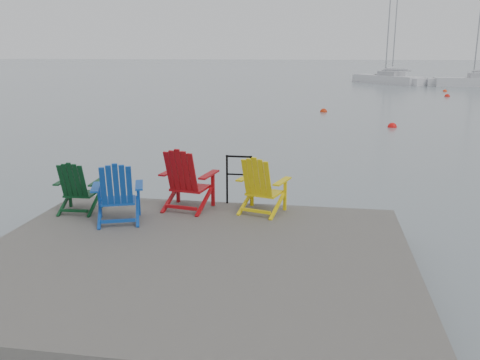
% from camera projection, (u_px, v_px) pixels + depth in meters
% --- Properties ---
extents(ground, '(400.00, 400.00, 0.00)m').
position_uv_depth(ground, '(193.00, 287.00, 7.11)').
color(ground, slate).
rests_on(ground, ground).
extents(dock, '(6.00, 5.00, 1.40)m').
position_uv_depth(dock, '(192.00, 264.00, 7.03)').
color(dock, '#33302D').
rests_on(dock, ground).
extents(handrail, '(0.48, 0.04, 0.90)m').
position_uv_depth(handrail, '(239.00, 175.00, 9.16)').
color(handrail, black).
rests_on(handrail, dock).
extents(chair_green, '(0.75, 0.70, 0.91)m').
position_uv_depth(chair_green, '(77.00, 187.00, 8.69)').
color(chair_green, '#093317').
rests_on(chair_green, dock).
extents(chair_blue, '(0.97, 0.92, 1.01)m').
position_uv_depth(chair_blue, '(117.00, 192.00, 8.15)').
color(chair_blue, '#0E3D96').
rests_on(chair_blue, dock).
extents(chair_red, '(0.98, 0.92, 1.10)m').
position_uv_depth(chair_red, '(186.00, 179.00, 8.82)').
color(chair_red, '#9D0B10').
rests_on(chair_red, dock).
extents(chair_yellow, '(0.93, 0.89, 1.00)m').
position_uv_depth(chair_yellow, '(261.00, 185.00, 8.64)').
color(chair_yellow, yellow).
rests_on(chair_yellow, dock).
extents(sailboat_near, '(6.59, 7.85, 11.34)m').
position_uv_depth(sailboat_near, '(388.00, 80.00, 51.97)').
color(sailboat_near, silver).
rests_on(sailboat_near, ground).
extents(sailboat_mid, '(4.70, 8.88, 11.86)m').
position_uv_depth(sailboat_mid, '(391.00, 77.00, 57.19)').
color(sailboat_mid, silver).
rests_on(sailboat_mid, ground).
extents(sailboat_far, '(7.65, 2.05, 10.64)m').
position_uv_depth(sailboat_far, '(477.00, 83.00, 47.60)').
color(sailboat_far, silver).
rests_on(sailboat_far, ground).
extents(buoy_a, '(0.40, 0.40, 0.40)m').
position_uv_depth(buoy_a, '(392.00, 127.00, 22.07)').
color(buoy_a, red).
rests_on(buoy_a, ground).
extents(buoy_b, '(0.38, 0.38, 0.38)m').
position_uv_depth(buoy_b, '(324.00, 112.00, 27.61)').
color(buoy_b, '#B9280A').
rests_on(buoy_b, ground).
extents(buoy_c, '(0.38, 0.38, 0.38)m').
position_uv_depth(buoy_c, '(447.00, 97.00, 36.98)').
color(buoy_c, red).
rests_on(buoy_c, ground).
extents(buoy_d, '(0.34, 0.34, 0.34)m').
position_uv_depth(buoy_d, '(445.00, 91.00, 41.67)').
color(buoy_d, red).
rests_on(buoy_d, ground).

